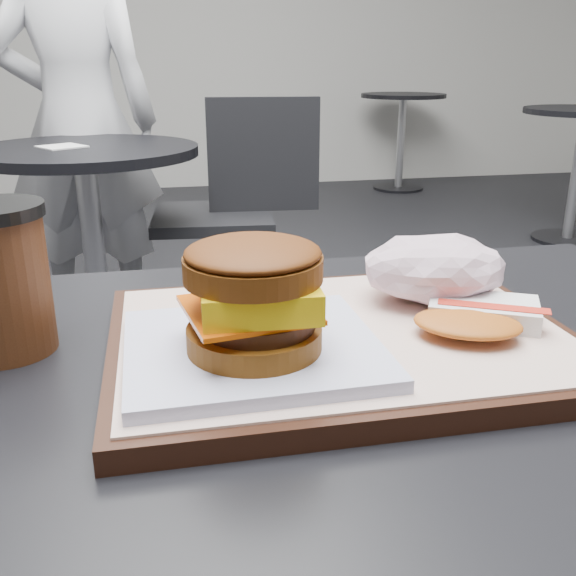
# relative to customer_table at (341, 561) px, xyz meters

# --- Properties ---
(customer_table) EXTENTS (0.80, 0.60, 0.77)m
(customer_table) POSITION_rel_customer_table_xyz_m (0.00, 0.00, 0.00)
(customer_table) COLOR #A5A5AA
(customer_table) RESTS_ON ground
(serving_tray) EXTENTS (0.38, 0.28, 0.02)m
(serving_tray) POSITION_rel_customer_table_xyz_m (0.01, 0.04, 0.20)
(serving_tray) COLOR black
(serving_tray) RESTS_ON customer_table
(breakfast_sandwich) EXTENTS (0.19, 0.17, 0.09)m
(breakfast_sandwich) POSITION_rel_customer_table_xyz_m (-0.07, -0.00, 0.24)
(breakfast_sandwich) COLOR white
(breakfast_sandwich) RESTS_ON serving_tray
(hash_brown) EXTENTS (0.13, 0.12, 0.02)m
(hash_brown) POSITION_rel_customer_table_xyz_m (0.12, 0.02, 0.22)
(hash_brown) COLOR silver
(hash_brown) RESTS_ON serving_tray
(crumpled_wrapper) EXTENTS (0.13, 0.10, 0.06)m
(crumpled_wrapper) POSITION_rel_customer_table_xyz_m (0.11, 0.09, 0.24)
(crumpled_wrapper) COLOR silver
(crumpled_wrapper) RESTS_ON serving_tray
(neighbor_table) EXTENTS (0.70, 0.70, 0.75)m
(neighbor_table) POSITION_rel_customer_table_xyz_m (-0.35, 1.65, -0.03)
(neighbor_table) COLOR black
(neighbor_table) RESTS_ON ground
(napkin) EXTENTS (0.17, 0.17, 0.00)m
(napkin) POSITION_rel_customer_table_xyz_m (-0.41, 1.65, 0.17)
(napkin) COLOR white
(napkin) RESTS_ON neighbor_table
(neighbor_chair) EXTENTS (0.62, 0.46, 0.88)m
(neighbor_chair) POSITION_rel_customer_table_xyz_m (0.12, 1.85, -0.07)
(neighbor_chair) COLOR #AEAEB3
(neighbor_chair) RESTS_ON ground
(patron) EXTENTS (0.60, 0.41, 1.57)m
(patron) POSITION_rel_customer_table_xyz_m (-0.40, 2.09, 0.20)
(patron) COLOR silver
(patron) RESTS_ON ground
(bg_table_far) EXTENTS (0.66, 0.66, 0.75)m
(bg_table_far) POSITION_rel_customer_table_xyz_m (1.80, 4.50, -0.02)
(bg_table_far) COLOR black
(bg_table_far) RESTS_ON ground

